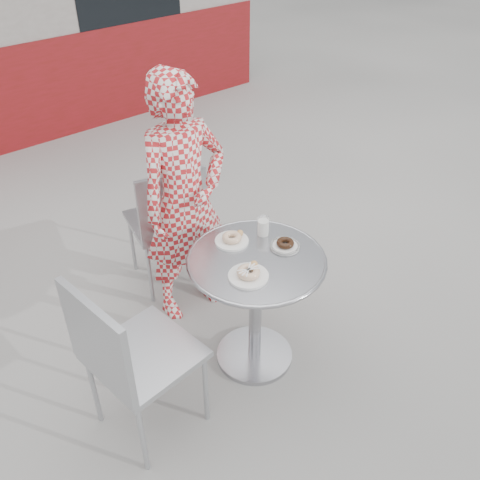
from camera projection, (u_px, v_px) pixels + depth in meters
ground at (259, 352)px, 3.22m from camera, size 60.00×60.00×0.00m
bistro_table at (256, 285)px, 2.86m from camera, size 0.74×0.74×0.74m
chair_far at (167, 245)px, 3.62m from camera, size 0.53×0.53×0.93m
chair_left at (146, 383)px, 2.66m from camera, size 0.52×0.51×0.98m
seated_person at (184, 202)px, 3.13m from camera, size 0.58×0.38×1.57m
plate_far at (232, 239)px, 2.87m from camera, size 0.18×0.18×0.05m
plate_near at (249, 273)px, 2.63m from camera, size 0.20×0.20×0.05m
plate_checker at (285, 245)px, 2.83m from camera, size 0.16×0.16×0.04m
milk_cup at (263, 227)px, 2.90m from camera, size 0.07×0.07×0.11m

